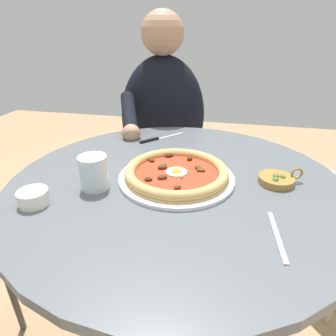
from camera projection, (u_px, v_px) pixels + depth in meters
name	position (u px, v px, depth m)	size (l,w,h in m)	color
dining_table	(176.00, 229.00, 0.87)	(0.92, 0.92, 0.75)	#565B60
pizza_on_plate	(177.00, 173.00, 0.79)	(0.32, 0.32, 0.04)	white
water_glass	(94.00, 174.00, 0.74)	(0.07, 0.07, 0.09)	silver
steak_knife	(156.00, 139.00, 1.07)	(0.15, 0.14, 0.01)	silver
ramekin_capers	(33.00, 197.00, 0.67)	(0.07, 0.07, 0.04)	white
olive_pan	(277.00, 179.00, 0.77)	(0.09, 0.12, 0.04)	olive
fork_utensil	(277.00, 235.00, 0.58)	(0.16, 0.02, 0.00)	#BCBCC1
diner_person	(163.00, 155.00, 1.46)	(0.56, 0.44, 1.20)	#282833
cafe_chair_diner	(162.00, 146.00, 1.59)	(0.48, 0.48, 0.87)	#504A45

